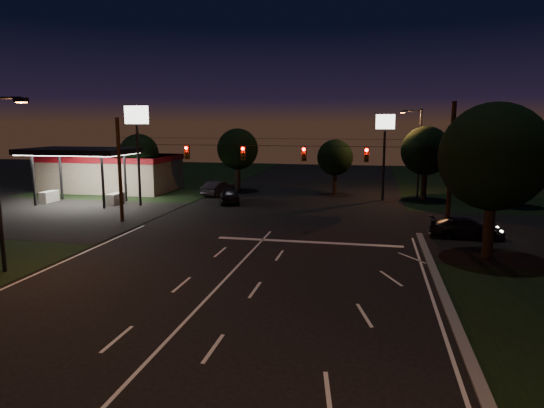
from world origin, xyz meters
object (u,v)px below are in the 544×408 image
(car_oncoming_b, at_px, (218,188))
(car_cross, at_px, (467,228))
(utility_pole_right, at_px, (446,236))
(tree_right_near, at_px, (494,158))
(car_oncoming_a, at_px, (230,195))

(car_oncoming_b, height_order, car_cross, car_oncoming_b)
(car_oncoming_b, distance_m, car_cross, 26.87)
(utility_pole_right, relative_size, tree_right_near, 1.03)
(utility_pole_right, xyz_separation_m, car_oncoming_b, (-21.00, 14.78, 0.77))
(car_cross, bearing_deg, car_oncoming_a, 63.09)
(utility_pole_right, height_order, car_oncoming_a, utility_pole_right)
(car_oncoming_b, bearing_deg, car_cross, 157.32)
(car_cross, bearing_deg, utility_pole_right, 76.03)
(car_oncoming_b, bearing_deg, tree_right_near, 150.51)
(car_oncoming_b, xyz_separation_m, car_cross, (22.21, -15.12, -0.08))
(tree_right_near, distance_m, car_cross, 6.72)
(car_oncoming_a, height_order, car_cross, car_oncoming_a)
(car_oncoming_b, bearing_deg, car_oncoming_a, 131.59)
(tree_right_near, xyz_separation_m, car_oncoming_b, (-22.53, 19.62, -4.91))
(utility_pole_right, bearing_deg, car_cross, -15.46)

